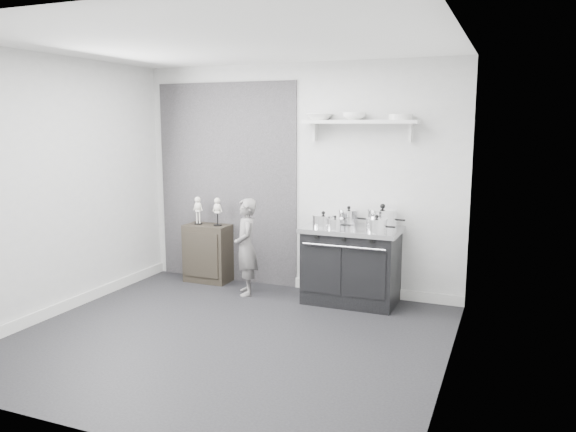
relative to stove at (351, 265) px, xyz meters
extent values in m
plane|color=black|center=(-0.79, -1.48, -0.43)|extent=(4.00, 4.00, 0.00)
cube|color=silver|center=(-0.79, 0.32, 0.92)|extent=(4.00, 0.02, 2.70)
cube|color=silver|center=(-0.79, -3.28, 0.92)|extent=(4.00, 0.02, 2.70)
cube|color=silver|center=(-2.79, -1.48, 0.92)|extent=(0.02, 3.60, 2.70)
cube|color=silver|center=(1.21, -1.48, 0.92)|extent=(0.02, 3.60, 2.70)
cube|color=silver|center=(-0.79, -1.48, 2.27)|extent=(4.00, 3.60, 0.02)
cube|color=black|center=(-1.74, 0.31, 0.82)|extent=(1.90, 0.02, 2.50)
cube|color=silver|center=(0.21, 0.30, -0.37)|extent=(2.00, 0.03, 0.12)
cube|color=silver|center=(-2.77, -1.48, -0.37)|extent=(0.03, 3.60, 0.12)
cube|color=silver|center=(0.01, 0.19, 1.59)|extent=(1.30, 0.26, 0.04)
cube|color=silver|center=(-0.54, 0.26, 1.47)|extent=(0.03, 0.12, 0.20)
cube|color=silver|center=(0.56, 0.26, 1.47)|extent=(0.03, 0.12, 0.20)
cube|color=black|center=(0.00, 0.00, -0.03)|extent=(1.01, 0.61, 0.81)
cube|color=silver|center=(0.00, 0.00, 0.40)|extent=(1.08, 0.65, 0.05)
cube|color=black|center=(-0.24, -0.30, -0.01)|extent=(0.43, 0.02, 0.53)
cube|color=black|center=(0.24, -0.30, -0.01)|extent=(0.43, 0.02, 0.53)
cylinder|color=silver|center=(0.00, -0.33, 0.28)|extent=(0.91, 0.02, 0.02)
cylinder|color=black|center=(-0.30, -0.32, 0.36)|extent=(0.04, 0.03, 0.04)
cylinder|color=black|center=(0.00, -0.32, 0.36)|extent=(0.04, 0.03, 0.04)
cylinder|color=black|center=(0.30, -0.32, 0.36)|extent=(0.04, 0.03, 0.04)
cube|color=black|center=(-1.93, 0.13, -0.07)|extent=(0.57, 0.33, 0.73)
imported|color=slate|center=(-1.23, -0.18, 0.14)|extent=(0.45, 0.50, 1.14)
cylinder|color=white|center=(-0.31, -0.09, 0.49)|extent=(0.24, 0.24, 0.12)
cylinder|color=white|center=(-0.31, -0.09, 0.56)|extent=(0.24, 0.24, 0.01)
sphere|color=black|center=(-0.31, -0.09, 0.59)|extent=(0.04, 0.04, 0.04)
cylinder|color=black|center=(-0.15, -0.09, 0.49)|extent=(0.10, 0.02, 0.02)
cylinder|color=white|center=(-0.08, 0.15, 0.51)|extent=(0.23, 0.23, 0.16)
cylinder|color=white|center=(-0.08, 0.15, 0.59)|extent=(0.24, 0.24, 0.02)
sphere|color=black|center=(-0.08, 0.15, 0.62)|extent=(0.04, 0.04, 0.04)
cylinder|color=black|center=(0.08, 0.15, 0.51)|extent=(0.10, 0.02, 0.02)
cylinder|color=white|center=(0.31, 0.12, 0.52)|extent=(0.32, 0.32, 0.19)
cylinder|color=white|center=(0.31, 0.12, 0.63)|extent=(0.33, 0.33, 0.02)
sphere|color=black|center=(0.31, 0.12, 0.67)|extent=(0.06, 0.06, 0.06)
cylinder|color=black|center=(0.51, 0.12, 0.52)|extent=(0.10, 0.02, 0.02)
cylinder|color=white|center=(0.32, -0.17, 0.49)|extent=(0.22, 0.22, 0.13)
cylinder|color=white|center=(0.32, -0.17, 0.57)|extent=(0.23, 0.23, 0.02)
sphere|color=black|center=(0.32, -0.17, 0.60)|extent=(0.04, 0.04, 0.04)
cylinder|color=black|center=(0.47, -0.17, 0.49)|extent=(0.10, 0.02, 0.02)
cylinder|color=white|center=(-0.14, -0.18, 0.48)|extent=(0.18, 0.18, 0.11)
cylinder|color=white|center=(-0.14, -0.18, 0.54)|extent=(0.18, 0.18, 0.01)
sphere|color=black|center=(-0.14, -0.18, 0.57)|extent=(0.03, 0.03, 0.03)
cylinder|color=black|center=(-0.01, -0.18, 0.48)|extent=(0.10, 0.02, 0.02)
imported|color=white|center=(-0.46, 0.19, 1.64)|extent=(0.29, 0.29, 0.07)
imported|color=white|center=(-0.06, 0.19, 1.65)|extent=(0.26, 0.26, 0.08)
cylinder|color=silver|center=(0.46, 0.19, 1.64)|extent=(0.25, 0.25, 0.06)
camera|label=1|loc=(1.65, -5.94, 1.58)|focal=35.00mm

